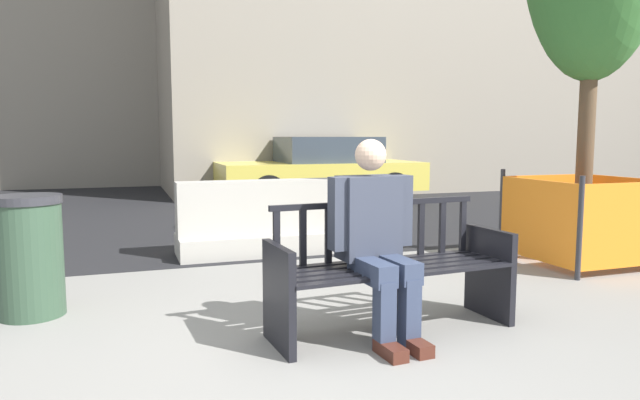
{
  "coord_description": "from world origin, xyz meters",
  "views": [
    {
      "loc": [
        -0.93,
        -3.12,
        1.33
      ],
      "look_at": [
        0.79,
        1.8,
        0.75
      ],
      "focal_mm": 32.0,
      "sensor_mm": 36.0,
      "label": 1
    }
  ],
  "objects_px": {
    "seated_person": "(376,234)",
    "trash_bin": "(30,256)",
    "street_bench": "(391,274)",
    "construction_fence": "(582,217)",
    "car_taxi_near": "(322,170)",
    "jersey_barrier_centre": "(266,224)"
  },
  "relations": [
    {
      "from": "construction_fence",
      "to": "street_bench",
      "type": "bearing_deg",
      "value": -156.38
    },
    {
      "from": "seated_person",
      "to": "construction_fence",
      "type": "xyz_separation_m",
      "value": [
        2.99,
        1.31,
        -0.2
      ]
    },
    {
      "from": "jersey_barrier_centre",
      "to": "trash_bin",
      "type": "bearing_deg",
      "value": -142.9
    },
    {
      "from": "seated_person",
      "to": "construction_fence",
      "type": "bearing_deg",
      "value": 23.64
    },
    {
      "from": "street_bench",
      "to": "jersey_barrier_centre",
      "type": "distance_m",
      "value": 2.85
    },
    {
      "from": "construction_fence",
      "to": "car_taxi_near",
      "type": "height_order",
      "value": "car_taxi_near"
    },
    {
      "from": "construction_fence",
      "to": "trash_bin",
      "type": "distance_m",
      "value": 5.22
    },
    {
      "from": "street_bench",
      "to": "trash_bin",
      "type": "xyz_separation_m",
      "value": [
        -2.38,
        1.17,
        0.06
      ]
    },
    {
      "from": "street_bench",
      "to": "trash_bin",
      "type": "distance_m",
      "value": 2.65
    },
    {
      "from": "street_bench",
      "to": "construction_fence",
      "type": "bearing_deg",
      "value": 23.62
    },
    {
      "from": "jersey_barrier_centre",
      "to": "car_taxi_near",
      "type": "bearing_deg",
      "value": 63.38
    },
    {
      "from": "car_taxi_near",
      "to": "trash_bin",
      "type": "distance_m",
      "value": 7.69
    },
    {
      "from": "trash_bin",
      "to": "street_bench",
      "type": "bearing_deg",
      "value": -26.22
    },
    {
      "from": "street_bench",
      "to": "trash_bin",
      "type": "relative_size",
      "value": 1.9
    },
    {
      "from": "construction_fence",
      "to": "car_taxi_near",
      "type": "relative_size",
      "value": 0.29
    },
    {
      "from": "jersey_barrier_centre",
      "to": "street_bench",
      "type": "bearing_deg",
      "value": -86.55
    },
    {
      "from": "trash_bin",
      "to": "seated_person",
      "type": "bearing_deg",
      "value": -29.04
    },
    {
      "from": "car_taxi_near",
      "to": "jersey_barrier_centre",
      "type": "bearing_deg",
      "value": -116.62
    },
    {
      "from": "street_bench",
      "to": "jersey_barrier_centre",
      "type": "xyz_separation_m",
      "value": [
        -0.17,
        2.84,
        -0.06
      ]
    },
    {
      "from": "seated_person",
      "to": "car_taxi_near",
      "type": "distance_m",
      "value": 7.81
    },
    {
      "from": "seated_person",
      "to": "trash_bin",
      "type": "bearing_deg",
      "value": 150.96
    },
    {
      "from": "street_bench",
      "to": "seated_person",
      "type": "xyz_separation_m",
      "value": [
        -0.15,
        -0.07,
        0.29
      ]
    }
  ]
}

